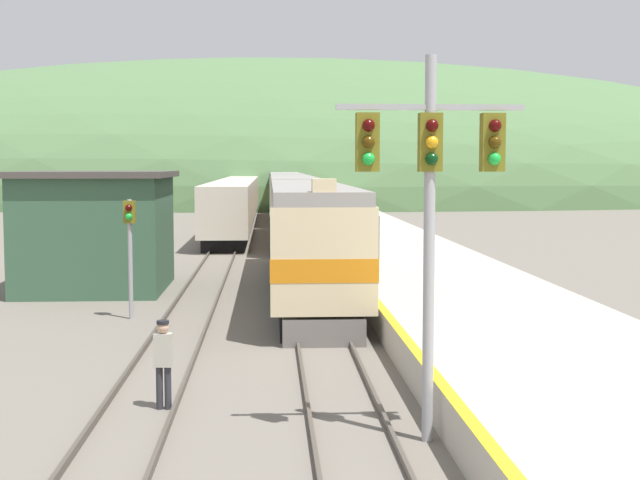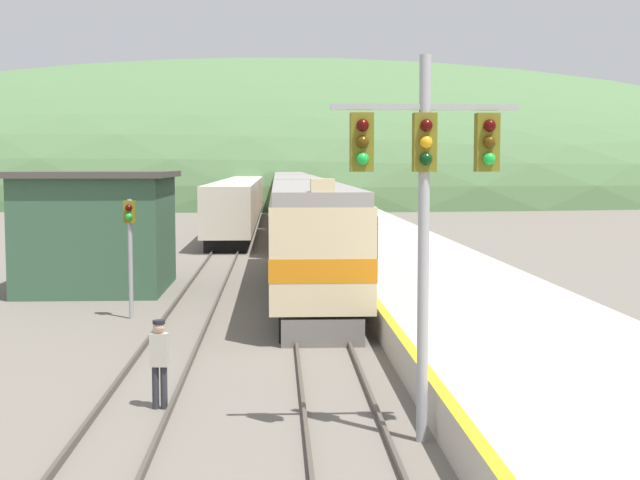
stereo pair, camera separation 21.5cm
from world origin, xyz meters
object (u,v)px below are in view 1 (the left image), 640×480
object	(u,v)px
carriage_third	(286,195)
track_worker	(163,358)
siding_train	(237,202)
signal_post_siding	(130,233)
carriage_second	(293,206)
carriage_fourth	(282,188)
signal_mast_main	(430,181)
express_train_lead_car	(308,233)

from	to	relation	value
carriage_third	track_worker	distance (m)	61.21
siding_train	signal_post_siding	distance (m)	44.06
carriage_second	carriage_fourth	bearing A→B (deg)	90.00
siding_train	signal_mast_main	size ratio (longest dim) A/B	6.95
carriage_second	signal_mast_main	bearing A→B (deg)	-88.15
carriage_third	track_worker	bearing A→B (deg)	-93.40
carriage_second	siding_train	xyz separation A→B (m)	(-4.10, 15.75, -0.35)
carriage_second	siding_train	bearing A→B (deg)	104.60
carriage_third	carriage_fourth	bearing A→B (deg)	90.00
signal_post_siding	track_worker	size ratio (longest dim) A/B	2.12
carriage_third	signal_mast_main	distance (m)	63.53
siding_train	carriage_third	bearing A→B (deg)	57.04
carriage_fourth	track_worker	size ratio (longest dim) A/B	11.67
carriage_second	track_worker	xyz separation A→B (m)	(-3.62, -39.00, -1.24)
carriage_second	track_worker	bearing A→B (deg)	-95.31
carriage_second	carriage_third	world-z (taller)	same
signal_post_siding	track_worker	distance (m)	11.12
signal_post_siding	track_worker	bearing A→B (deg)	-77.91
express_train_lead_car	track_worker	xyz separation A→B (m)	(-3.62, -16.44, -1.25)
express_train_lead_car	carriage_second	bearing A→B (deg)	90.00
carriage_third	signal_mast_main	bearing A→B (deg)	-88.80
carriage_third	signal_post_siding	bearing A→B (deg)	-96.71
express_train_lead_car	carriage_fourth	xyz separation A→B (m)	(0.00, 66.73, -0.01)
express_train_lead_car	siding_train	distance (m)	38.54
express_train_lead_car	carriage_fourth	size ratio (longest dim) A/B	1.02
express_train_lead_car	carriage_third	distance (m)	44.65
carriage_fourth	track_worker	xyz separation A→B (m)	(-3.62, -83.17, -1.24)
carriage_second	express_train_lead_car	bearing A→B (deg)	-90.00
carriage_second	carriage_third	size ratio (longest dim) A/B	1.00
carriage_second	siding_train	world-z (taller)	carriage_second
carriage_fourth	siding_train	size ratio (longest dim) A/B	0.45
express_train_lead_car	signal_post_siding	world-z (taller)	express_train_lead_car
carriage_third	siding_train	world-z (taller)	carriage_third
signal_mast_main	carriage_third	bearing A→B (deg)	91.20
carriage_fourth	signal_mast_main	xyz separation A→B (m)	(1.33, -85.56, 2.37)
carriage_third	signal_mast_main	xyz separation A→B (m)	(1.33, -63.47, 2.37)
carriage_second	carriage_third	bearing A→B (deg)	90.00
carriage_third	express_train_lead_car	bearing A→B (deg)	-90.00
signal_mast_main	signal_post_siding	distance (m)	15.12
signal_mast_main	track_worker	distance (m)	6.58
carriage_fourth	signal_mast_main	size ratio (longest dim) A/B	3.10
siding_train	signal_post_siding	world-z (taller)	signal_post_siding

